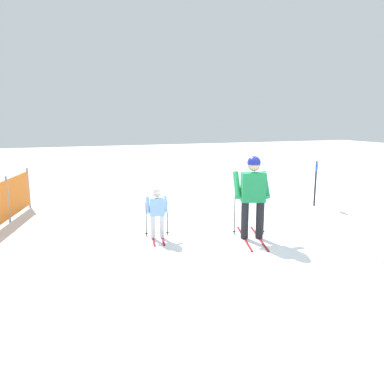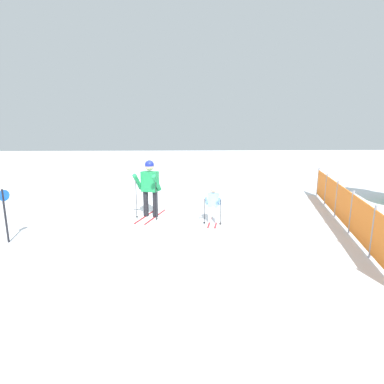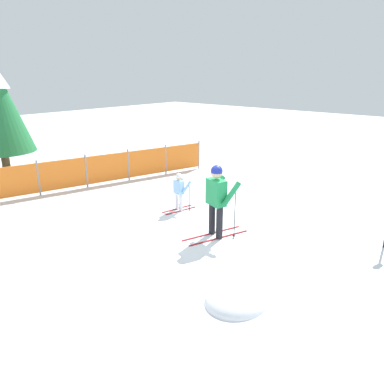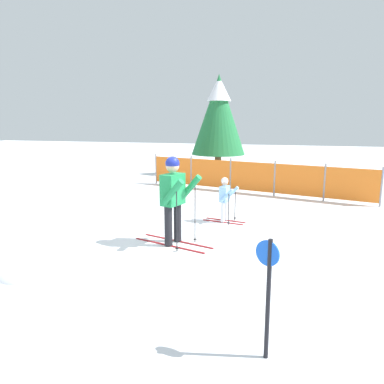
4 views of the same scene
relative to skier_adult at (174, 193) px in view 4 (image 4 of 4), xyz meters
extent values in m
plane|color=white|center=(-0.05, 0.11, -1.09)|extent=(60.00, 60.00, 0.00)
cube|color=maroon|center=(0.03, 0.16, -1.08)|extent=(1.66, 0.57, 0.02)
cube|color=maroon|center=(-0.07, -0.15, -1.08)|extent=(1.66, 0.57, 0.02)
cylinder|color=black|center=(0.03, 0.16, -0.66)|extent=(0.16, 0.16, 0.82)
cylinder|color=black|center=(-0.07, -0.15, -0.66)|extent=(0.16, 0.16, 0.82)
cube|color=#1E8C4C|center=(-0.02, 0.01, 0.07)|extent=(0.43, 0.58, 0.64)
cylinder|color=#1E8C4C|center=(0.28, 0.24, 0.08)|extent=(0.54, 0.28, 0.57)
cylinder|color=#1E8C4C|center=(0.09, -0.36, 0.08)|extent=(0.54, 0.28, 0.57)
sphere|color=#D8AD8C|center=(-0.02, 0.01, 0.55)|extent=(0.27, 0.27, 0.27)
sphere|color=navy|center=(-0.02, 0.01, 0.60)|extent=(0.29, 0.29, 0.29)
cylinder|color=black|center=(0.39, 0.23, -0.46)|extent=(0.02, 0.02, 1.28)
cylinder|color=black|center=(0.39, 0.23, -1.03)|extent=(0.07, 0.07, 0.01)
cylinder|color=black|center=(0.19, -0.41, -0.46)|extent=(0.02, 0.02, 1.28)
cylinder|color=black|center=(0.19, -0.41, -1.03)|extent=(0.07, 0.07, 0.01)
cube|color=maroon|center=(0.74, 2.05, -1.08)|extent=(1.06, 0.26, 0.02)
cube|color=maroon|center=(0.70, 1.86, -1.08)|extent=(1.06, 0.26, 0.02)
cylinder|color=silver|center=(0.74, 2.05, -0.82)|extent=(0.10, 0.10, 0.51)
cylinder|color=silver|center=(0.70, 1.86, -0.82)|extent=(0.10, 0.10, 0.51)
cube|color=#8CBFF2|center=(0.72, 1.95, -0.37)|extent=(0.24, 0.34, 0.39)
cylinder|color=#8CBFF2|center=(0.90, 2.12, -0.36)|extent=(0.35, 0.14, 0.35)
cylinder|color=#8CBFF2|center=(0.82, 1.73, -0.36)|extent=(0.35, 0.14, 0.35)
sphere|color=#D8AD8C|center=(0.72, 1.95, -0.07)|extent=(0.17, 0.17, 0.17)
sphere|color=white|center=(0.72, 1.95, -0.04)|extent=(0.18, 0.18, 0.18)
cylinder|color=black|center=(0.96, 2.15, -0.70)|extent=(0.02, 0.02, 0.79)
cylinder|color=black|center=(0.96, 2.15, -1.03)|extent=(0.07, 0.07, 0.01)
cylinder|color=black|center=(0.87, 1.68, -0.70)|extent=(0.02, 0.02, 0.79)
cylinder|color=black|center=(0.87, 1.68, -1.03)|extent=(0.07, 0.07, 0.01)
cylinder|color=gray|center=(-2.87, 6.81, -0.50)|extent=(0.06, 0.06, 1.19)
cylinder|color=gray|center=(-1.31, 6.40, -0.50)|extent=(0.06, 0.06, 1.19)
cylinder|color=gray|center=(0.25, 5.98, -0.50)|extent=(0.06, 0.06, 1.19)
cylinder|color=gray|center=(1.80, 5.57, -0.50)|extent=(0.06, 0.06, 1.19)
cylinder|color=gray|center=(3.36, 5.15, -0.50)|extent=(0.06, 0.06, 1.19)
cylinder|color=gray|center=(4.92, 4.74, -0.50)|extent=(0.06, 0.06, 1.19)
cube|color=orange|center=(-2.09, 6.60, -0.50)|extent=(1.56, 0.44, 1.00)
cube|color=orange|center=(-0.53, 6.19, -0.50)|extent=(1.56, 0.44, 1.00)
cube|color=orange|center=(1.03, 5.78, -0.50)|extent=(1.56, 0.44, 1.00)
cube|color=orange|center=(2.58, 5.36, -0.50)|extent=(1.56, 0.44, 1.00)
cube|color=orange|center=(4.14, 4.95, -0.50)|extent=(1.56, 0.44, 1.00)
cylinder|color=#4C3823|center=(-0.92, 9.76, -0.62)|extent=(0.30, 0.30, 0.95)
cone|color=#22723C|center=(-0.92, 9.76, 1.63)|extent=(2.42, 2.42, 3.55)
cone|color=white|center=(-0.92, 9.76, 2.77)|extent=(1.09, 1.09, 1.06)
cylinder|color=black|center=(2.10, -3.36, -0.41)|extent=(0.05, 0.05, 1.36)
cylinder|color=blue|center=(2.07, -3.35, 0.11)|extent=(0.26, 0.15, 0.28)
ellipsoid|color=white|center=(-1.95, -2.00, -1.09)|extent=(1.29, 1.10, 0.52)
camera|label=1|loc=(-6.98, 4.04, 1.52)|focal=35.00mm
camera|label=2|loc=(9.38, 0.96, 1.70)|focal=28.00mm
camera|label=3|loc=(-6.87, -5.22, 2.87)|focal=35.00mm
camera|label=4|loc=(2.24, -7.13, 1.50)|focal=35.00mm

